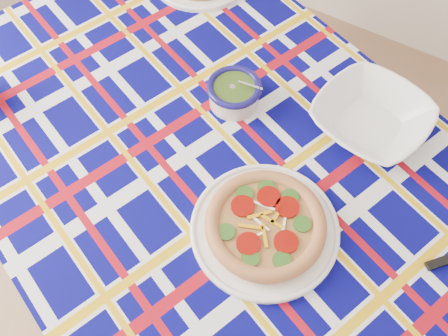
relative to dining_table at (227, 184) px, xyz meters
The scene contains 5 objects.
dining_table is the anchor object (origin of this frame).
tablecloth 0.03m from the dining_table, 108.43° to the left, with size 1.68×1.06×0.11m, color #06055A, non-canonical shape.
main_focaccia_plate 0.21m from the dining_table, 32.37° to the right, with size 0.34×0.34×0.07m, color #A6703A, non-canonical shape.
pesto_bowl 0.23m from the dining_table, 115.23° to the left, with size 0.14×0.14×0.08m, color #243D10, non-canonical shape.
serving_bowl 0.39m from the dining_table, 49.73° to the left, with size 0.27×0.27×0.07m, color white.
Camera 1 is at (-0.03, 0.01, 1.80)m, focal length 40.00 mm.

